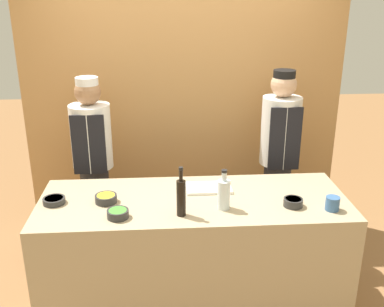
# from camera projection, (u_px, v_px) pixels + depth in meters

# --- Properties ---
(ground_plane) EXTENTS (14.00, 14.00, 0.00)m
(ground_plane) POSITION_uv_depth(u_px,v_px,m) (193.00, 306.00, 3.45)
(ground_plane) COLOR olive
(cabinet_wall) EXTENTS (2.90, 0.18, 2.40)m
(cabinet_wall) POSITION_uv_depth(u_px,v_px,m) (184.00, 112.00, 4.22)
(cabinet_wall) COLOR #B7844C
(cabinet_wall) RESTS_ON ground_plane
(counter) EXTENTS (2.15, 0.80, 0.91)m
(counter) POSITION_uv_depth(u_px,v_px,m) (194.00, 255.00, 3.29)
(counter) COLOR tan
(counter) RESTS_ON ground_plane
(sauce_bowl_red) EXTENTS (0.15, 0.15, 0.04)m
(sauce_bowl_red) POSITION_uv_depth(u_px,v_px,m) (54.00, 200.00, 3.06)
(sauce_bowl_red) COLOR #2D2D2D
(sauce_bowl_red) RESTS_ON counter
(sauce_bowl_white) EXTENTS (0.13, 0.13, 0.06)m
(sauce_bowl_white) POSITION_uv_depth(u_px,v_px,m) (293.00, 202.00, 3.02)
(sauce_bowl_white) COLOR #2D2D2D
(sauce_bowl_white) RESTS_ON counter
(sauce_bowl_green) EXTENTS (0.14, 0.14, 0.05)m
(sauce_bowl_green) POSITION_uv_depth(u_px,v_px,m) (118.00, 213.00, 2.87)
(sauce_bowl_green) COLOR #2D2D2D
(sauce_bowl_green) RESTS_ON counter
(sauce_bowl_yellow) EXTENTS (0.15, 0.15, 0.05)m
(sauce_bowl_yellow) POSITION_uv_depth(u_px,v_px,m) (106.00, 198.00, 3.08)
(sauce_bowl_yellow) COLOR #2D2D2D
(sauce_bowl_yellow) RESTS_ON counter
(cutting_board) EXTENTS (0.33, 0.20, 0.02)m
(cutting_board) POSITION_uv_depth(u_px,v_px,m) (209.00, 188.00, 3.28)
(cutting_board) COLOR white
(cutting_board) RESTS_ON counter
(bottle_clear) EXTENTS (0.08, 0.08, 0.28)m
(bottle_clear) POSITION_uv_depth(u_px,v_px,m) (224.00, 194.00, 2.96)
(bottle_clear) COLOR silver
(bottle_clear) RESTS_ON counter
(bottle_soy) EXTENTS (0.06, 0.06, 0.34)m
(bottle_soy) POSITION_uv_depth(u_px,v_px,m) (181.00, 197.00, 2.87)
(bottle_soy) COLOR black
(bottle_soy) RESTS_ON counter
(cup_blue) EXTENTS (0.09, 0.09, 0.09)m
(cup_blue) POSITION_uv_depth(u_px,v_px,m) (332.00, 203.00, 2.96)
(cup_blue) COLOR #386093
(cup_blue) RESTS_ON counter
(chef_left) EXTENTS (0.33, 0.33, 1.64)m
(chef_left) POSITION_uv_depth(u_px,v_px,m) (94.00, 164.00, 3.79)
(chef_left) COLOR #28282D
(chef_left) RESTS_ON ground_plane
(chef_right) EXTENTS (0.33, 0.33, 1.67)m
(chef_right) POSITION_uv_depth(u_px,v_px,m) (279.00, 157.00, 3.89)
(chef_right) COLOR #28282D
(chef_right) RESTS_ON ground_plane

